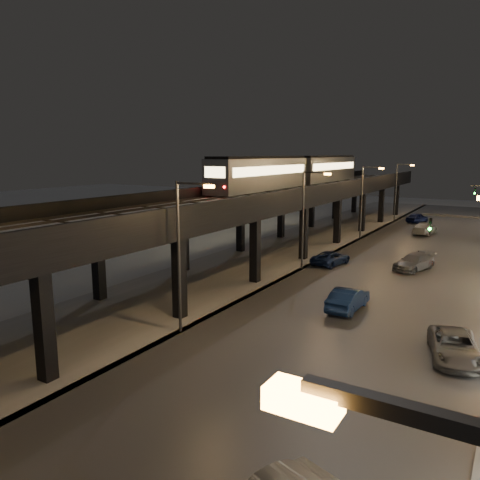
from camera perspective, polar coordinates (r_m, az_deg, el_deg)
The scene contains 17 objects.
road_surface at distance 44.98m, azimuth 19.24°, elevation -3.60°, with size 17.00×120.00×0.06m, color #46474D.
under_viaduct_pavement at distance 49.35m, azimuth 3.74°, elevation -1.81°, with size 11.00×120.00×0.06m, color #9FA1A8.
elevated_viaduct at distance 45.70m, azimuth 2.01°, elevation 4.32°, with size 9.00×100.00×6.30m.
viaduct_trackbed at distance 45.74m, azimuth 2.08°, elevation 5.29°, with size 8.40×100.00×0.32m.
viaduct_parapet_streetside at distance 43.79m, azimuth 7.13°, elevation 5.59°, with size 0.30×100.00×1.10m, color black.
viaduct_parapet_far at distance 47.96m, azimuth -2.47°, elevation 6.09°, with size 0.30×100.00×1.10m, color black.
streetlight_left_1 at distance 27.11m, azimuth -7.05°, elevation -0.85°, with size 2.57×0.28×9.00m.
streetlight_left_2 at distance 42.56m, azimuth 8.03°, elevation 3.25°, with size 2.57×0.28×9.00m.
streetlight_left_3 at distance 59.47m, azimuth 14.88°, elevation 5.04°, with size 2.57×0.28×9.00m.
streetlight_left_4 at distance 76.87m, azimuth 18.67°, elevation 6.00°, with size 2.57×0.28×9.00m.
subway_train at distance 60.21m, azimuth 7.02°, elevation 8.42°, with size 3.05×37.51×3.64m.
car_near_white at distance 32.82m, azimuth 13.03°, elevation -7.09°, with size 1.62×4.65×1.53m, color #102350.
car_mid_silver at distance 45.56m, azimuth 11.01°, elevation -2.23°, with size 2.15×4.67×1.30m, color #0F1D46.
car_mid_dark at distance 66.20m, azimuth 21.59°, elevation 1.28°, with size 2.16×5.30×1.54m, color #AAAAAA.
car_far_white at distance 77.07m, azimuth 20.79°, elevation 2.52°, with size 1.75×4.35×1.48m, color #0B123D.
car_onc_dark at distance 27.08m, azimuth 24.67°, elevation -11.81°, with size 2.30×4.98×1.38m, color slate.
car_onc_white at distance 45.63m, azimuth 20.46°, elevation -2.60°, with size 2.01×4.95×1.44m, color #595D68.
Camera 1 is at (16.01, -7.90, 10.53)m, focal length 35.00 mm.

